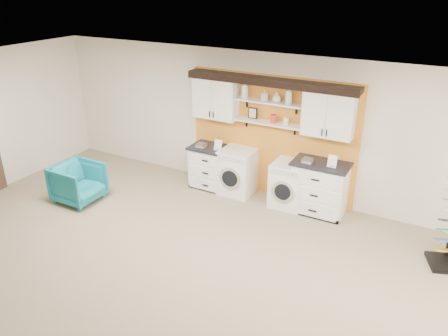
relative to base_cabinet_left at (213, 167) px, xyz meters
The scene contains 21 objects.
floor 3.84m from the base_cabinet_left, 72.76° to the right, with size 10.00×10.00×0.00m, color gray.
ceiling 4.48m from the base_cabinet_left, 72.76° to the right, with size 10.00×10.00×0.00m, color white.
wall_back 1.52m from the base_cabinet_left, 17.63° to the left, with size 10.00×10.00×0.00m, color beige.
accent_panel 1.40m from the base_cabinet_left, 16.00° to the left, with size 3.40×0.07×2.40m, color orange.
upper_cabinet_left 1.44m from the base_cabinet_left, 90.00° to the left, with size 0.90×0.35×0.84m.
upper_cabinet_right 2.68m from the base_cabinet_left, ahead, with size 0.90×0.35×0.84m.
shelf_lower 1.58m from the base_cabinet_left, ahead, with size 1.32×0.28×0.03m, color white.
shelf_upper 1.87m from the base_cabinet_left, ahead, with size 1.32×0.28×0.03m, color white.
crown_molding 2.20m from the base_cabinet_left, ahead, with size 3.30×0.41×0.13m.
picture_frame 1.45m from the base_cabinet_left, 14.85° to the left, with size 0.18×0.02×0.22m.
canister_red 1.71m from the base_cabinet_left, ahead, with size 0.11×0.11×0.16m, color red.
canister_cream 1.89m from the base_cabinet_left, ahead, with size 0.10×0.10×0.14m, color silver.
base_cabinet_left is the anchor object (origin of this frame).
base_cabinet_right 2.26m from the base_cabinet_left, ahead, with size 1.02×0.66×1.00m.
washer 0.58m from the base_cabinet_left, ahead, with size 0.66×0.71×0.92m.
dryer 1.68m from the base_cabinet_left, ahead, with size 0.63×0.71×0.88m.
armchair 2.68m from the base_cabinet_left, 138.04° to the right, with size 0.81×0.84×0.76m, color #117180.
soap_bottle_a 1.79m from the base_cabinet_left, 14.26° to the left, with size 0.13×0.13×0.34m, color silver.
soap_bottle_b 1.91m from the base_cabinet_left, ahead, with size 0.09×0.09×0.20m, color silver.
soap_bottle_c 2.05m from the base_cabinet_left, ahead, with size 0.15×0.15×0.19m, color silver.
soap_bottle_d 2.25m from the base_cabinet_left, ahead, with size 0.13×0.13×0.33m, color silver.
Camera 1 is at (3.01, -3.51, 4.10)m, focal length 35.00 mm.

